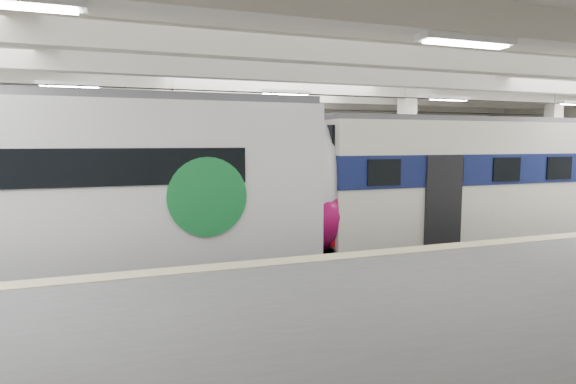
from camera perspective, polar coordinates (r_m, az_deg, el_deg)
name	(u,v)px	position (r m, az deg, el deg)	size (l,w,h in m)	color
station_hall	(339,150)	(11.39, 6.09, 4.93)	(36.00, 24.00, 5.75)	black
modern_emu	(96,194)	(12.04, -21.76, -0.23)	(14.13, 2.92, 4.54)	white
older_rer	(496,182)	(16.53, 23.43, 1.12)	(12.50, 2.76, 4.17)	white
far_train	(81,179)	(17.55, -23.37, 1.38)	(13.17, 2.79, 4.23)	white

